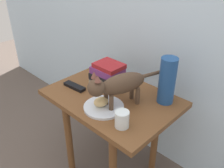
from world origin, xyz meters
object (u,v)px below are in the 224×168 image
object	(u,v)px
side_table	(112,110)
book_stack	(107,74)
candle_jar	(122,120)
tv_remote	(75,86)
plate	(104,107)
green_vase	(167,81)
cat	(118,85)
bread_roll	(101,102)

from	to	relation	value
side_table	book_stack	size ratio (longest dim) A/B	3.80
side_table	book_stack	bearing A→B (deg)	147.34
candle_jar	tv_remote	size ratio (longest dim) A/B	0.57
side_table	tv_remote	bearing A→B (deg)	-157.95
side_table	book_stack	xyz separation A→B (m)	(-0.11, 0.07, 0.17)
side_table	plate	world-z (taller)	plate
plate	book_stack	xyz separation A→B (m)	(-0.16, 0.19, 0.07)
green_vase	book_stack	bearing A→B (deg)	-165.47
book_stack	candle_jar	distance (m)	0.41
cat	green_vase	xyz separation A→B (m)	(0.16, 0.21, -0.00)
plate	book_stack	distance (m)	0.26
side_table	book_stack	distance (m)	0.22
side_table	bread_roll	world-z (taller)	bread_roll
tv_remote	side_table	bearing A→B (deg)	16.65
bread_roll	tv_remote	world-z (taller)	bread_roll
side_table	cat	xyz separation A→B (m)	(0.09, -0.05, 0.23)
side_table	candle_jar	xyz separation A→B (m)	(0.22, -0.16, 0.14)
side_table	cat	size ratio (longest dim) A/B	1.60
side_table	plate	xyz separation A→B (m)	(0.05, -0.12, 0.11)
cat	book_stack	xyz separation A→B (m)	(-0.20, 0.12, -0.06)
tv_remote	cat	bearing A→B (deg)	2.35
bread_roll	cat	size ratio (longest dim) A/B	0.17
plate	cat	xyz separation A→B (m)	(0.04, 0.07, 0.13)
plate	cat	distance (m)	0.15
side_table	cat	bearing A→B (deg)	-28.41
green_vase	tv_remote	size ratio (longest dim) A/B	1.75
green_vase	candle_jar	bearing A→B (deg)	-94.85
plate	bread_roll	size ratio (longest dim) A/B	2.70
cat	tv_remote	xyz separation A→B (m)	(-0.32, -0.04, -0.12)
candle_jar	tv_remote	world-z (taller)	candle_jar
book_stack	tv_remote	size ratio (longest dim) A/B	1.30
cat	candle_jar	world-z (taller)	cat
side_table	bread_roll	size ratio (longest dim) A/B	9.23
plate	bread_roll	bearing A→B (deg)	-146.79
book_stack	green_vase	world-z (taller)	green_vase
candle_jar	tv_remote	bearing A→B (deg)	171.38
green_vase	tv_remote	xyz separation A→B (m)	(-0.48, -0.26, -0.12)
plate	candle_jar	xyz separation A→B (m)	(0.17, -0.04, 0.03)
book_stack	plate	bearing A→B (deg)	-49.08
candle_jar	side_table	bearing A→B (deg)	144.05
plate	green_vase	xyz separation A→B (m)	(0.20, 0.28, 0.12)
green_vase	cat	bearing A→B (deg)	-126.45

